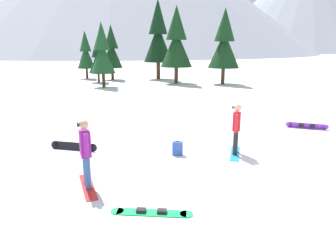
{
  "coord_description": "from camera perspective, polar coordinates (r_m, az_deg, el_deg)",
  "views": [
    {
      "loc": [
        -2.03,
        -7.46,
        3.4
      ],
      "look_at": [
        -1.14,
        1.91,
        1.0
      ],
      "focal_mm": 33.44,
      "sensor_mm": 36.0,
      "label": 1
    }
  ],
  "objects": [
    {
      "name": "pine_tree_broad",
      "position": [
        33.8,
        -10.27,
        13.48
      ],
      "size": [
        2.2,
        2.2,
        5.6
      ],
      "color": "#472D19",
      "rests_on": "ground_plane"
    },
    {
      "name": "peak_east_ridge",
      "position": [
        221.74,
        23.89,
        20.12
      ],
      "size": [
        128.08,
        128.08,
        58.1
      ],
      "color": "#8C93A3",
      "rests_on": "ground_plane"
    },
    {
      "name": "snowboarder_midground",
      "position": [
        10.22,
        12.34,
        -0.36
      ],
      "size": [
        0.75,
        1.49,
        1.65
      ],
      "color": "#1E8CD8",
      "rests_on": "ground_plane"
    },
    {
      "name": "snowboarder_foreground",
      "position": [
        7.85,
        -14.79,
        -4.68
      ],
      "size": [
        0.69,
        1.6,
        1.73
      ],
      "color": "red",
      "rests_on": "ground_plane"
    },
    {
      "name": "pine_tree_slender",
      "position": [
        35.48,
        -14.78,
        12.8
      ],
      "size": [
        1.9,
        1.9,
        5.07
      ],
      "color": "#472D19",
      "rests_on": "ground_plane"
    },
    {
      "name": "peak_north_spur",
      "position": [
        204.45,
        5.34,
        21.52
      ],
      "size": [
        109.58,
        109.58,
        56.22
      ],
      "color": "#B2B7C6",
      "rests_on": "ground_plane"
    },
    {
      "name": "ground_plane",
      "position": [
        8.44,
        9.1,
        -9.63
      ],
      "size": [
        800.0,
        800.0,
        0.0
      ],
      "primitive_type": "plane",
      "color": "silver"
    },
    {
      "name": "pine_tree_short",
      "position": [
        33.85,
        -1.82,
        16.06
      ],
      "size": [
        3.01,
        3.01,
        8.17
      ],
      "color": "#472D19",
      "rests_on": "ground_plane"
    },
    {
      "name": "pine_tree_tall",
      "position": [
        27.48,
        -11.9,
        13.07
      ],
      "size": [
        2.08,
        2.08,
        5.43
      ],
      "color": "#472D19",
      "rests_on": "ground_plane"
    },
    {
      "name": "loose_snowboard_near_left",
      "position": [
        6.81,
        -3.03,
        -15.44
      ],
      "size": [
        1.76,
        0.59,
        0.09
      ],
      "color": "#19B259",
      "rests_on": "ground_plane"
    },
    {
      "name": "backpack_blue",
      "position": [
        10.08,
        1.77,
        -4.12
      ],
      "size": [
        0.36,
        0.32,
        0.47
      ],
      "color": "#2D4C9E",
      "rests_on": "ground_plane"
    },
    {
      "name": "pine_tree_twin",
      "position": [
        31.33,
        -12.7,
        11.93
      ],
      "size": [
        1.77,
        1.77,
        4.21
      ],
      "color": "#472D19",
      "rests_on": "ground_plane"
    },
    {
      "name": "pine_tree_young",
      "position": [
        29.68,
        10.22,
        14.63
      ],
      "size": [
        2.87,
        2.87,
        6.77
      ],
      "color": "#472D19",
      "rests_on": "ground_plane"
    },
    {
      "name": "pine_tree_leaning",
      "position": [
        29.74,
        1.54,
        15.12
      ],
      "size": [
        2.94,
        2.94,
        7.03
      ],
      "color": "#472D19",
      "rests_on": "ground_plane"
    },
    {
      "name": "loose_snowboard_far_spare",
      "position": [
        11.03,
        -16.79,
        -3.54
      ],
      "size": [
        1.64,
        0.64,
        0.27
      ],
      "color": "black",
      "rests_on": "ground_plane"
    },
    {
      "name": "loose_snowboard_near_right",
      "position": [
        14.55,
        23.96,
        0.07
      ],
      "size": [
        1.6,
        0.85,
        0.26
      ],
      "color": "#993FD8",
      "rests_on": "ground_plane"
    }
  ]
}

